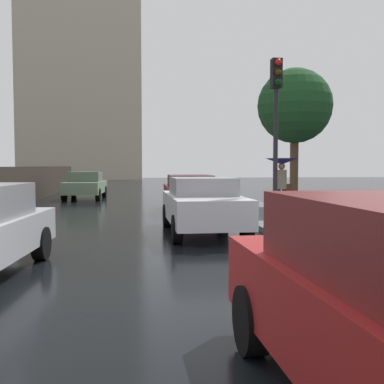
# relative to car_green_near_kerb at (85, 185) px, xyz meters

# --- Properties ---
(ground) EXTENTS (120.00, 120.00, 0.00)m
(ground) POSITION_rel_car_green_near_kerb_xyz_m (1.90, -18.66, -0.72)
(ground) COLOR black
(car_green_near_kerb) EXTENTS (2.00, 3.94, 1.42)m
(car_green_near_kerb) POSITION_rel_car_green_near_kerb_xyz_m (0.00, 0.00, 0.00)
(car_green_near_kerb) COLOR slate
(car_green_near_kerb) RESTS_ON ground
(car_white_mid_road) EXTENTS (1.87, 4.25, 1.42)m
(car_white_mid_road) POSITION_rel_car_green_near_kerb_xyz_m (4.36, -12.61, 0.02)
(car_white_mid_road) COLOR silver
(car_white_mid_road) RESTS_ON ground
(car_maroon_far_ahead) EXTENTS (1.92, 4.63, 1.37)m
(car_maroon_far_ahead) POSITION_rel_car_green_near_kerb_xyz_m (4.66, -6.88, 0.02)
(car_maroon_far_ahead) COLOR maroon
(car_maroon_far_ahead) RESTS_ON ground
(pedestrian_with_umbrella_near) EXTENTS (1.05, 1.05, 1.83)m
(pedestrian_with_umbrella_near) POSITION_rel_car_green_near_kerb_xyz_m (7.39, -9.61, 0.89)
(pedestrian_with_umbrella_near) COLOR black
(pedestrian_with_umbrella_near) RESTS_ON sidewalk_strip
(traffic_light) EXTENTS (0.26, 0.39, 4.34)m
(traffic_light) POSITION_rel_car_green_near_kerb_xyz_m (6.29, -12.52, 2.43)
(traffic_light) COLOR black
(traffic_light) RESTS_ON sidewalk_strip
(street_tree_near) EXTENTS (2.97, 2.97, 5.61)m
(street_tree_near) POSITION_rel_car_green_near_kerb_xyz_m (8.97, -6.27, 3.37)
(street_tree_near) COLOR #4C3823
(street_tree_near) RESTS_ON ground
(distant_tower) EXTENTS (15.73, 11.72, 34.72)m
(distant_tower) POSITION_rel_car_green_near_kerb_xyz_m (-4.69, 35.47, 14.33)
(distant_tower) COLOR #B2A88E
(distant_tower) RESTS_ON ground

